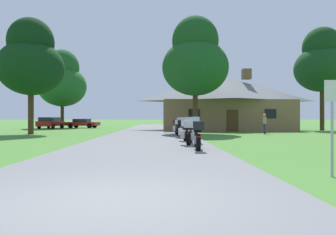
# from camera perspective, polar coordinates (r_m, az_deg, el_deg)

# --- Properties ---
(ground_plane) EXTENTS (500.00, 500.00, 0.00)m
(ground_plane) POSITION_cam_1_polar(r_m,az_deg,el_deg) (24.93, -3.19, -3.10)
(ground_plane) COLOR #42752D
(asphalt_driveway) EXTENTS (6.40, 80.00, 0.06)m
(asphalt_driveway) POSITION_cam_1_polar(r_m,az_deg,el_deg) (22.93, -3.34, -3.28)
(asphalt_driveway) COLOR slate
(asphalt_driveway) RESTS_ON ground
(motorcycle_green_nearest_to_camera) EXTENTS (0.66, 2.08, 1.30)m
(motorcycle_green_nearest_to_camera) POSITION_cam_1_polar(r_m,az_deg,el_deg) (12.79, 5.25, -3.16)
(motorcycle_green_nearest_to_camera) COLOR black
(motorcycle_green_nearest_to_camera) RESTS_ON asphalt_driveway
(motorcycle_red_second_in_row) EXTENTS (0.97, 2.07, 1.30)m
(motorcycle_red_second_in_row) POSITION_cam_1_polar(r_m,az_deg,el_deg) (15.15, 3.85, -2.73)
(motorcycle_red_second_in_row) COLOR black
(motorcycle_red_second_in_row) RESTS_ON asphalt_driveway
(motorcycle_black_third_in_row) EXTENTS (0.95, 2.07, 1.30)m
(motorcycle_black_third_in_row) POSITION_cam_1_polar(r_m,az_deg,el_deg) (17.86, 3.24, -2.33)
(motorcycle_black_third_in_row) COLOR black
(motorcycle_black_third_in_row) RESTS_ON asphalt_driveway
(motorcycle_green_fourth_in_row) EXTENTS (0.88, 2.08, 1.30)m
(motorcycle_green_fourth_in_row) POSITION_cam_1_polar(r_m,az_deg,el_deg) (20.66, 2.45, -2.03)
(motorcycle_green_fourth_in_row) COLOR black
(motorcycle_green_fourth_in_row) RESTS_ON asphalt_driveway
(motorcycle_black_fifth_in_row) EXTENTS (0.95, 2.07, 1.30)m
(motorcycle_black_fifth_in_row) POSITION_cam_1_polar(r_m,az_deg,el_deg) (23.17, 1.94, -1.82)
(motorcycle_black_fifth_in_row) COLOR black
(motorcycle_black_fifth_in_row) RESTS_ON asphalt_driveway
(motorcycle_yellow_farthest_in_row) EXTENTS (0.83, 2.07, 1.30)m
(motorcycle_yellow_farthest_in_row) POSITION_cam_1_polar(r_m,az_deg,el_deg) (25.79, 1.67, -1.62)
(motorcycle_yellow_farthest_in_row) COLOR black
(motorcycle_yellow_farthest_in_row) RESTS_ON asphalt_driveway
(stone_lodge) EXTENTS (13.94, 7.87, 6.60)m
(stone_lodge) POSITION_cam_1_polar(r_m,az_deg,el_deg) (35.02, 10.07, 2.57)
(stone_lodge) COLOR brown
(stone_lodge) RESTS_ON ground
(bystander_tan_shirt_near_lodge) EXTENTS (0.27, 0.55, 1.67)m
(bystander_tan_shirt_near_lodge) POSITION_cam_1_polar(r_m,az_deg,el_deg) (27.21, 16.84, -0.88)
(bystander_tan_shirt_near_lodge) COLOR navy
(bystander_tan_shirt_near_lodge) RESTS_ON ground
(metal_signpost_roadside) EXTENTS (0.36, 0.06, 2.14)m
(metal_signpost_roadside) POSITION_cam_1_polar(r_m,az_deg,el_deg) (7.94, 27.22, 0.27)
(metal_signpost_roadside) COLOR #9EA0A5
(metal_signpost_roadside) RESTS_ON ground
(tree_by_lodge_front) EXTENTS (5.68, 5.68, 10.04)m
(tree_by_lodge_front) POSITION_cam_1_polar(r_m,az_deg,el_deg) (27.93, 4.88, 10.22)
(tree_by_lodge_front) COLOR #422D19
(tree_by_lodge_front) RESTS_ON ground
(tree_left_far) EXTENTS (6.34, 6.34, 10.46)m
(tree_left_far) POSITION_cam_1_polar(r_m,az_deg,el_deg) (45.25, -18.32, 6.24)
(tree_left_far) COLOR #422D19
(tree_left_far) RESTS_ON ground
(tree_right_of_lodge) EXTENTS (5.67, 5.67, 10.87)m
(tree_right_of_lodge) POSITION_cam_1_polar(r_m,az_deg,el_deg) (37.78, 25.75, 8.80)
(tree_right_of_lodge) COLOR #422D19
(tree_right_of_lodge) RESTS_ON ground
(tree_left_near) EXTENTS (5.19, 5.19, 9.37)m
(tree_left_near) POSITION_cam_1_polar(r_m,az_deg,el_deg) (28.36, -23.24, 9.36)
(tree_left_near) COLOR #422D19
(tree_left_near) RESTS_ON ground
(parked_red_suv_far_left) EXTENTS (2.11, 4.70, 1.40)m
(parked_red_suv_far_left) POSITION_cam_1_polar(r_m,az_deg,el_deg) (42.52, -20.19, -0.81)
(parked_red_suv_far_left) COLOR maroon
(parked_red_suv_far_left) RESTS_ON ground
(parked_red_sedan_far_left) EXTENTS (4.46, 2.56, 1.20)m
(parked_red_sedan_far_left) POSITION_cam_1_polar(r_m,az_deg,el_deg) (43.54, -14.99, -0.97)
(parked_red_sedan_far_left) COLOR maroon
(parked_red_sedan_far_left) RESTS_ON ground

